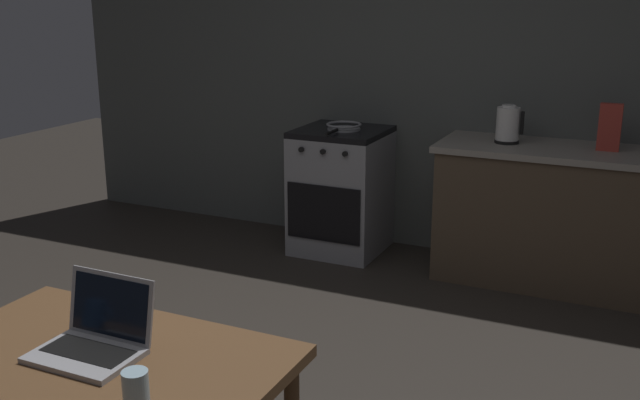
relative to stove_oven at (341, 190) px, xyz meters
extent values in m
cube|color=#505451|center=(0.79, 0.35, 0.94)|extent=(6.40, 0.10, 2.77)
cube|color=#4C3D2D|center=(1.81, 0.00, -0.02)|extent=(2.10, 0.60, 0.85)
cube|color=gray|center=(1.81, 0.00, 0.42)|extent=(2.16, 0.64, 0.04)
cube|color=gray|center=(0.00, 0.00, -0.02)|extent=(0.60, 0.60, 0.85)
cube|color=black|center=(0.00, 0.00, 0.42)|extent=(0.60, 0.60, 0.04)
cube|color=black|center=(0.00, -0.30, -0.09)|extent=(0.54, 0.01, 0.39)
cylinder|color=black|center=(-0.16, -0.31, 0.34)|extent=(0.04, 0.02, 0.04)
cylinder|color=black|center=(0.00, -0.31, 0.34)|extent=(0.04, 0.02, 0.04)
cylinder|color=black|center=(0.16, -0.31, 0.34)|extent=(0.04, 0.02, 0.04)
cube|color=brown|center=(0.55, -3.21, 0.29)|extent=(1.13, 0.87, 0.04)
cylinder|color=brown|center=(0.05, -2.83, -0.09)|extent=(0.05, 0.05, 0.71)
cube|color=#99999E|center=(0.52, -3.15, 0.32)|extent=(0.32, 0.22, 0.02)
cube|color=black|center=(0.52, -3.14, 0.33)|extent=(0.28, 0.12, 0.00)
cube|color=#99999E|center=(0.52, -3.02, 0.43)|extent=(0.32, 0.05, 0.21)
cube|color=black|center=(0.52, -3.02, 0.43)|extent=(0.29, 0.04, 0.18)
cylinder|color=black|center=(1.14, 0.00, 0.45)|extent=(0.15, 0.15, 0.02)
cylinder|color=silver|center=(1.14, 0.00, 0.57)|extent=(0.14, 0.14, 0.21)
cylinder|color=silver|center=(1.14, 0.00, 0.68)|extent=(0.09, 0.09, 0.02)
cube|color=black|center=(1.23, 0.00, 0.58)|extent=(0.02, 0.02, 0.14)
cylinder|color=gray|center=(0.03, -0.02, 0.45)|extent=(0.23, 0.23, 0.01)
torus|color=gray|center=(0.03, -0.02, 0.48)|extent=(0.25, 0.25, 0.02)
cylinder|color=black|center=(0.03, -0.22, 0.46)|extent=(0.02, 0.18, 0.02)
cylinder|color=#99B7C6|center=(0.88, -3.36, 0.38)|extent=(0.07, 0.07, 0.14)
cube|color=#B2382D|center=(1.74, 0.02, 0.59)|extent=(0.13, 0.05, 0.29)
camera|label=1|loc=(2.02, -4.69, 1.39)|focal=41.70mm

